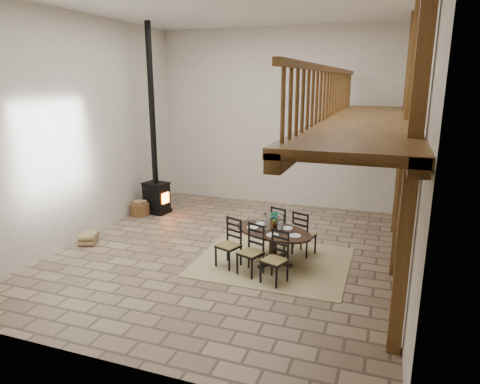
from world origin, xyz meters
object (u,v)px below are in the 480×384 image
(wood_stove, at_px, (155,173))
(log_stack, at_px, (89,238))
(dining_table, at_px, (270,246))
(log_basket, at_px, (140,209))

(wood_stove, height_order, log_stack, wood_stove)
(dining_table, bearing_deg, log_basket, 175.95)
(log_basket, bearing_deg, dining_table, -24.27)
(wood_stove, distance_m, log_basket, 1.05)
(dining_table, bearing_deg, log_stack, -155.59)
(dining_table, height_order, wood_stove, wood_stove)
(dining_table, relative_size, wood_stove, 0.43)
(log_basket, relative_size, log_stack, 0.91)
(log_stack, bearing_deg, log_basket, 91.18)
(log_basket, xyz_separation_m, log_stack, (0.05, -2.19, -0.07))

